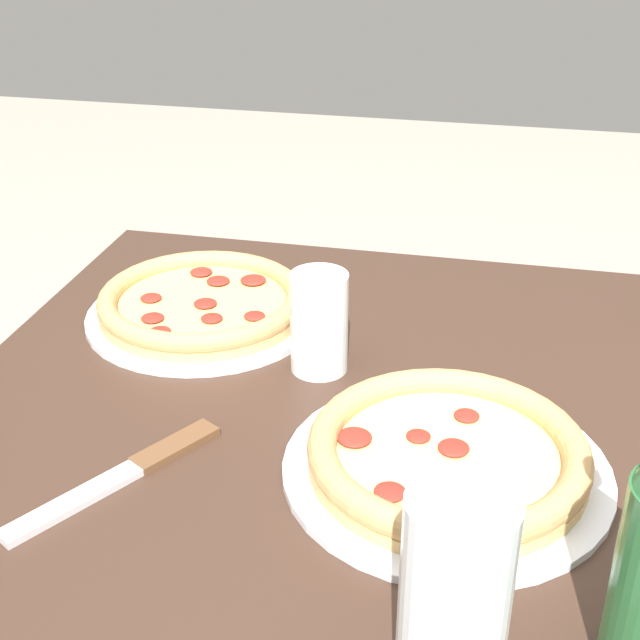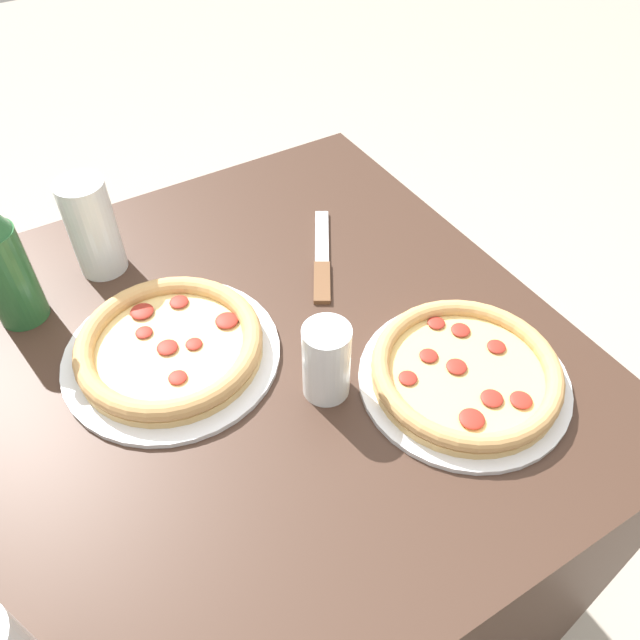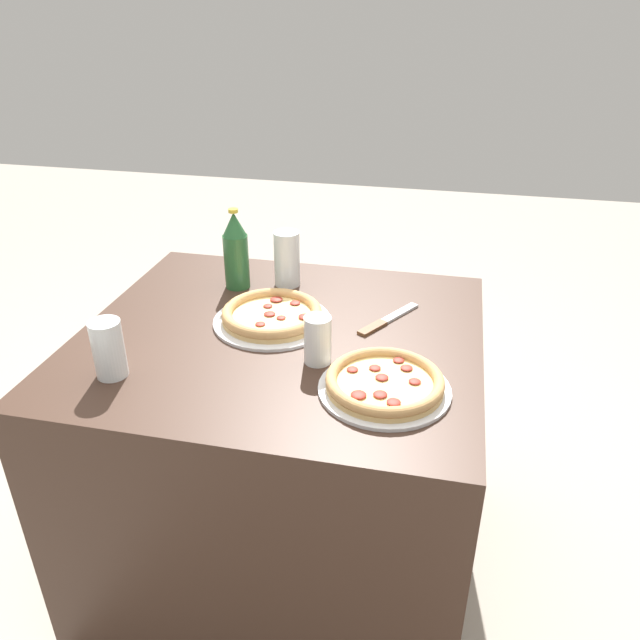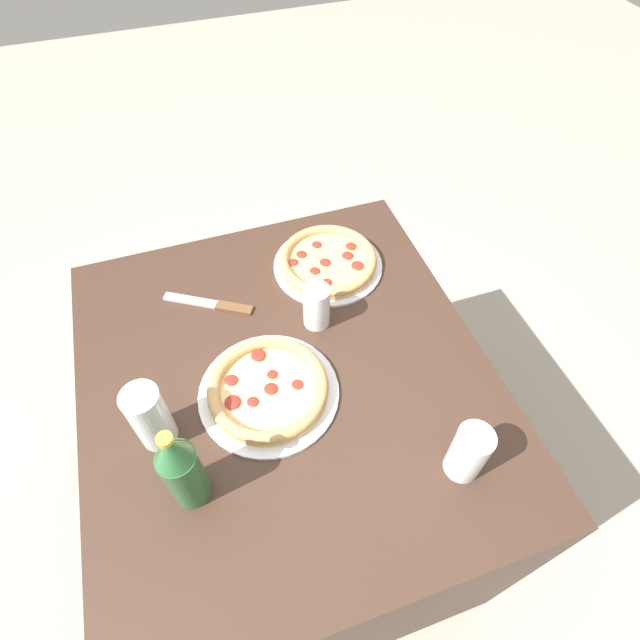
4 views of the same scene
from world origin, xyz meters
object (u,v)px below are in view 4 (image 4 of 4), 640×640
at_px(glass_red_wine, 316,308).
at_px(glass_cola, 468,454).
at_px(glass_orange_juice, 151,419).
at_px(beer_bottle, 181,469).
at_px(knife, 212,304).
at_px(pizza_veggie, 268,389).
at_px(pizza_salami, 328,261).

xyz_separation_m(glass_red_wine, glass_cola, (0.43, 0.15, 0.01)).
bearing_deg(glass_orange_juice, glass_cola, 65.12).
distance_m(beer_bottle, knife, 0.47).
relative_size(pizza_veggie, beer_bottle, 1.31).
distance_m(pizza_veggie, glass_cola, 0.41).
relative_size(pizza_salami, glass_red_wine, 2.49).
bearing_deg(glass_orange_juice, beer_bottle, 18.52).
bearing_deg(glass_red_wine, beer_bottle, -48.13).
relative_size(glass_cola, beer_bottle, 0.58).
bearing_deg(pizza_veggie, glass_red_wine, 134.12).
xyz_separation_m(pizza_salami, knife, (0.03, -0.31, -0.02)).
xyz_separation_m(glass_orange_juice, beer_bottle, (0.13, 0.04, 0.04)).
distance_m(pizza_salami, beer_bottle, 0.64).
bearing_deg(glass_orange_juice, pizza_veggie, 95.54).
bearing_deg(glass_cola, pizza_salami, -173.57).
bearing_deg(glass_red_wine, pizza_veggie, -45.88).
height_order(glass_orange_juice, glass_red_wine, glass_orange_juice).
xyz_separation_m(pizza_veggie, knife, (-0.28, -0.07, -0.02)).
relative_size(glass_orange_juice, beer_bottle, 0.69).
xyz_separation_m(pizza_veggie, pizza_salami, (-0.32, 0.24, -0.00)).
relative_size(glass_orange_juice, glass_red_wine, 1.39).
bearing_deg(glass_orange_juice, pizza_salami, 125.49).
height_order(glass_orange_juice, knife, glass_orange_juice).
bearing_deg(pizza_salami, glass_orange_juice, -54.51).
bearing_deg(beer_bottle, glass_red_wine, 131.87).
height_order(pizza_veggie, pizza_salami, pizza_veggie).
relative_size(pizza_salami, glass_orange_juice, 1.79).
relative_size(beer_bottle, knife, 1.12).
relative_size(glass_orange_juice, glass_cola, 1.19).
height_order(pizza_veggie, beer_bottle, beer_bottle).
xyz_separation_m(glass_orange_juice, glass_red_wine, (-0.18, 0.39, -0.02)).
distance_m(pizza_salami, glass_cola, 0.59).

